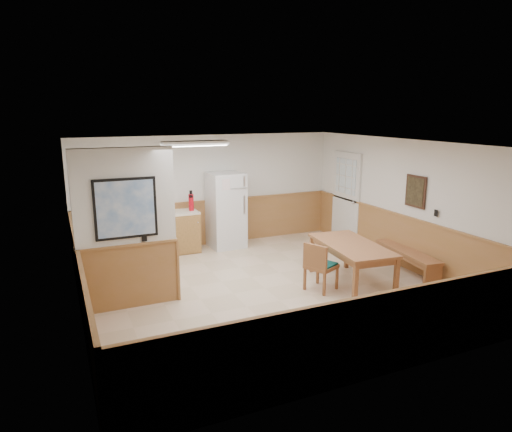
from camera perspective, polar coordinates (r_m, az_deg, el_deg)
name	(u,v)px	position (r m, az deg, el deg)	size (l,w,h in m)	color
ground	(265,288)	(8.06, 1.09, -9.00)	(6.00, 6.00, 0.00)	beige
ceiling	(265,144)	(7.48, 1.17, 9.02)	(6.00, 6.00, 0.02)	silver
back_wall	(209,191)	(10.42, -5.88, 3.19)	(6.00, 0.02, 2.50)	white
right_wall	(405,204)	(9.32, 18.09, 1.43)	(0.02, 6.00, 2.50)	white
left_wall	(74,238)	(6.99, -21.76, -2.62)	(0.02, 6.00, 2.50)	white
wainscot_back	(210,223)	(10.55, -5.75, -0.85)	(6.00, 0.04, 1.00)	#A06C40
wainscot_right	(401,241)	(9.48, 17.68, -3.02)	(0.04, 6.00, 1.00)	#A06C40
wainscot_left	(80,288)	(7.22, -21.10, -8.35)	(0.04, 6.00, 1.00)	#A06C40
partition_wall	(126,231)	(7.24, -15.91, -1.80)	(1.50, 0.20, 2.50)	white
kitchen_counter	(161,233)	(9.98, -11.81, -2.11)	(2.20, 0.61, 1.00)	#A6753B
exterior_door	(346,198)	(10.79, 11.17, 2.28)	(0.07, 1.02, 2.15)	silver
kitchen_window	(112,184)	(9.91, -17.52, 3.89)	(0.80, 0.04, 1.00)	silver
wall_painting	(416,191)	(9.03, 19.32, 2.92)	(0.04, 0.50, 0.60)	#382116
fluorescent_fixture	(195,143)	(8.42, -7.65, 9.00)	(1.20, 0.30, 0.09)	silver
refrigerator	(226,210)	(10.23, -3.78, 0.73)	(0.78, 0.74, 1.69)	white
dining_table	(351,249)	(8.18, 11.85, -4.06)	(1.05, 1.83, 0.75)	#AE663F
dining_bench	(407,255)	(9.13, 18.33, -4.71)	(0.57, 1.68, 0.45)	#AE663F
dining_chair	(318,263)	(7.84, 7.82, -5.90)	(0.76, 0.65, 0.85)	#AE663F
fire_extinguisher	(191,202)	(9.98, -8.11, 1.78)	(0.14, 0.14, 0.44)	red
soap_bottle	(104,212)	(9.73, -18.51, 0.51)	(0.08, 0.08, 0.25)	#198B35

